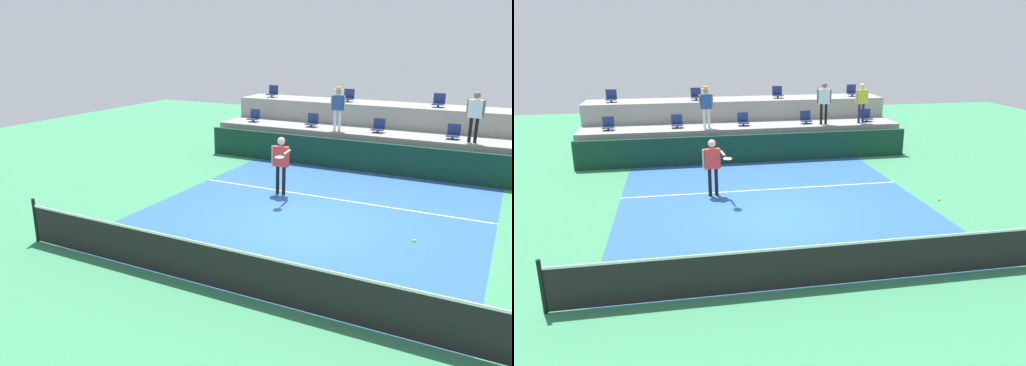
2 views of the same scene
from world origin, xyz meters
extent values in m
plane|color=#388456|center=(0.00, 0.00, 0.00)|extent=(40.00, 40.00, 0.00)
cube|color=#285693|center=(0.00, 1.00, 0.00)|extent=(9.00, 10.00, 0.01)
cube|color=white|center=(0.00, 2.40, 0.01)|extent=(9.00, 0.06, 0.00)
cylinder|color=black|center=(-5.20, -4.00, 0.54)|extent=(0.08, 0.08, 1.07)
cube|color=black|center=(0.00, -4.00, 0.46)|extent=(10.40, 0.01, 0.87)
cube|color=white|center=(0.00, -4.00, 0.89)|extent=(10.40, 0.02, 0.05)
cube|color=#0F3323|center=(0.00, 6.00, 0.55)|extent=(13.00, 0.16, 1.10)
cube|color=gray|center=(0.00, 7.30, 0.62)|extent=(13.00, 1.80, 1.25)
cube|color=gray|center=(0.00, 9.10, 1.05)|extent=(13.00, 1.80, 2.10)
cylinder|color=#2D2D33|center=(-5.32, 7.15, 1.30)|extent=(0.08, 0.08, 0.10)
cube|color=navy|center=(-5.32, 7.15, 1.37)|extent=(0.44, 0.40, 0.04)
cube|color=navy|center=(-5.32, 7.33, 1.58)|extent=(0.44, 0.04, 0.38)
cylinder|color=#2D2D33|center=(-2.68, 7.15, 1.30)|extent=(0.08, 0.08, 0.10)
cube|color=navy|center=(-2.68, 7.15, 1.37)|extent=(0.44, 0.40, 0.04)
cube|color=navy|center=(-2.68, 7.33, 1.58)|extent=(0.44, 0.04, 0.38)
cylinder|color=#2D2D33|center=(-0.01, 7.15, 1.30)|extent=(0.08, 0.08, 0.10)
cube|color=navy|center=(-0.01, 7.15, 1.37)|extent=(0.44, 0.40, 0.04)
cube|color=navy|center=(-0.01, 7.33, 1.58)|extent=(0.44, 0.04, 0.38)
cylinder|color=#2D2D33|center=(2.65, 7.15, 1.30)|extent=(0.08, 0.08, 0.10)
cube|color=navy|center=(2.65, 7.15, 1.37)|extent=(0.44, 0.40, 0.04)
cube|color=navy|center=(2.65, 7.33, 1.58)|extent=(0.44, 0.04, 0.38)
cylinder|color=#2D2D33|center=(5.33, 7.15, 1.30)|extent=(0.08, 0.08, 0.10)
cube|color=navy|center=(5.33, 7.15, 1.37)|extent=(0.44, 0.40, 0.04)
cube|color=navy|center=(5.33, 7.33, 1.58)|extent=(0.44, 0.04, 0.38)
cylinder|color=#2D2D33|center=(-5.33, 8.95, 2.15)|extent=(0.08, 0.08, 0.10)
cube|color=navy|center=(-5.33, 8.95, 2.22)|extent=(0.44, 0.40, 0.04)
cube|color=navy|center=(-5.33, 9.13, 2.43)|extent=(0.44, 0.04, 0.38)
cylinder|color=#2D2D33|center=(-1.80, 8.95, 2.15)|extent=(0.08, 0.08, 0.10)
cube|color=navy|center=(-1.80, 8.95, 2.22)|extent=(0.44, 0.40, 0.04)
cube|color=navy|center=(-1.80, 9.13, 2.43)|extent=(0.44, 0.04, 0.38)
cylinder|color=#2D2D33|center=(1.80, 8.95, 2.15)|extent=(0.08, 0.08, 0.10)
cube|color=navy|center=(1.80, 8.95, 2.22)|extent=(0.44, 0.40, 0.04)
cube|color=navy|center=(1.80, 9.13, 2.43)|extent=(0.44, 0.04, 0.38)
cylinder|color=#2D2D33|center=(5.29, 8.95, 2.15)|extent=(0.08, 0.08, 0.10)
cube|color=navy|center=(5.29, 8.95, 2.22)|extent=(0.44, 0.40, 0.04)
cube|color=navy|center=(5.29, 9.13, 2.43)|extent=(0.44, 0.04, 0.38)
cylinder|color=black|center=(-1.76, 2.13, 0.44)|extent=(0.12, 0.12, 0.88)
cylinder|color=black|center=(-1.56, 2.15, 0.44)|extent=(0.12, 0.12, 0.88)
cube|color=red|center=(-1.66, 2.14, 1.19)|extent=(0.49, 0.23, 0.63)
sphere|color=beige|center=(-1.66, 2.14, 1.67)|extent=(0.26, 0.26, 0.24)
cylinder|color=beige|center=(-1.93, 2.11, 1.21)|extent=(0.08, 0.08, 0.59)
cylinder|color=beige|center=(-1.36, 1.89, 1.41)|extent=(0.13, 0.56, 0.07)
cylinder|color=black|center=(-1.32, 1.51, 1.41)|extent=(0.06, 0.26, 0.04)
ellipsoid|color=silver|center=(-1.29, 1.24, 1.41)|extent=(0.29, 0.35, 0.03)
cylinder|color=white|center=(-1.60, 6.84, 1.64)|extent=(0.12, 0.12, 0.78)
cylinder|color=white|center=(-1.42, 6.86, 1.64)|extent=(0.12, 0.12, 0.78)
cube|color=#2D4C8C|center=(-1.51, 6.85, 2.31)|extent=(0.44, 0.21, 0.55)
sphere|color=tan|center=(-1.51, 6.85, 2.74)|extent=(0.23, 0.23, 0.21)
cylinder|color=tan|center=(-1.76, 6.83, 2.33)|extent=(0.08, 0.08, 0.52)
cylinder|color=tan|center=(-1.26, 6.87, 2.33)|extent=(0.08, 0.08, 0.52)
cylinder|color=tan|center=(-1.51, 6.85, 2.81)|extent=(0.41, 0.41, 0.01)
cylinder|color=tan|center=(-1.51, 6.85, 2.85)|extent=(0.24, 0.24, 0.09)
cylinder|color=black|center=(3.21, 6.87, 1.67)|extent=(0.13, 0.13, 0.85)
cylinder|color=black|center=(3.40, 6.83, 1.67)|extent=(0.13, 0.13, 0.85)
cube|color=white|center=(3.30, 6.85, 2.40)|extent=(0.49, 0.27, 0.60)
sphere|color=#846047|center=(3.30, 6.85, 2.86)|extent=(0.27, 0.27, 0.23)
cylinder|color=#846047|center=(3.04, 6.90, 2.41)|extent=(0.08, 0.08, 0.56)
cylinder|color=#846047|center=(3.56, 6.80, 2.41)|extent=(0.08, 0.08, 0.56)
cylinder|color=navy|center=(4.85, 6.84, 1.65)|extent=(0.12, 0.12, 0.81)
cylinder|color=navy|center=(5.03, 6.86, 1.65)|extent=(0.12, 0.12, 0.81)
cube|color=yellow|center=(4.94, 6.85, 2.35)|extent=(0.45, 0.22, 0.57)
sphere|color=beige|center=(4.94, 6.85, 2.79)|extent=(0.24, 0.24, 0.22)
cylinder|color=beige|center=(4.69, 6.83, 2.36)|extent=(0.08, 0.08, 0.54)
cylinder|color=beige|center=(5.19, 6.87, 2.36)|extent=(0.08, 0.08, 0.54)
sphere|color=#CCE033|center=(3.25, -2.65, 1.18)|extent=(0.07, 0.07, 0.07)
camera|label=1|loc=(4.63, -11.37, 4.72)|focal=35.06mm
camera|label=2|loc=(-2.64, -12.40, 4.90)|focal=34.09mm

